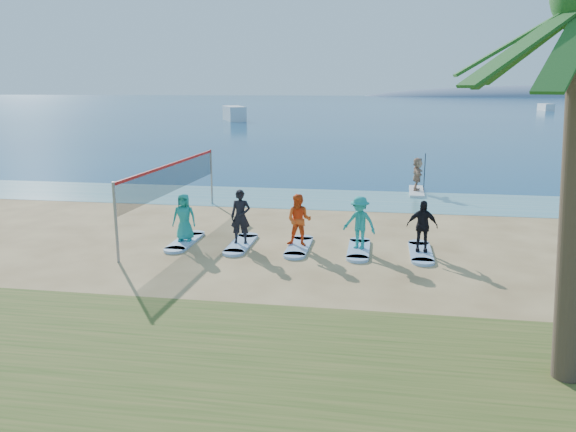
% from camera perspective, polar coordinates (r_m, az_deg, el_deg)
% --- Properties ---
extents(ground, '(600.00, 600.00, 0.00)m').
position_cam_1_polar(ground, '(16.74, 2.63, -5.34)').
color(ground, tan).
rests_on(ground, ground).
extents(shallow_water, '(600.00, 600.00, 0.00)m').
position_cam_1_polar(shallow_water, '(26.87, 5.27, 1.69)').
color(shallow_water, teal).
rests_on(shallow_water, ground).
extents(ocean, '(600.00, 600.00, 0.00)m').
position_cam_1_polar(ocean, '(175.87, 8.90, 11.19)').
color(ocean, navy).
rests_on(ocean, ground).
extents(island_ridge, '(220.00, 56.00, 18.00)m').
position_cam_1_polar(island_ridge, '(329.29, 26.27, 10.83)').
color(island_ridge, slate).
rests_on(island_ridge, ground).
extents(volleyball_net, '(0.36, 9.09, 2.50)m').
position_cam_1_polar(volleyball_net, '(21.63, -11.65, 3.81)').
color(volleyball_net, gray).
rests_on(volleyball_net, ground).
extents(paddleboard, '(0.80, 3.02, 0.12)m').
position_cam_1_polar(paddleboard, '(29.29, 12.92, 2.46)').
color(paddleboard, silver).
rests_on(paddleboard, ground).
extents(paddleboarder, '(0.61, 1.57, 1.66)m').
position_cam_1_polar(paddleboarder, '(29.14, 13.01, 4.18)').
color(paddleboarder, tan).
rests_on(paddleboarder, paddleboard).
extents(boat_offshore_a, '(5.38, 7.85, 2.22)m').
position_cam_1_polar(boat_offshore_a, '(89.31, -5.47, 9.62)').
color(boat_offshore_a, silver).
rests_on(boat_offshore_a, ground).
extents(boat_offshore_b, '(2.36, 5.50, 1.52)m').
position_cam_1_polar(boat_offshore_b, '(137.62, 24.70, 9.70)').
color(boat_offshore_b, silver).
rests_on(boat_offshore_b, ground).
extents(surfboard_0, '(0.70, 2.20, 0.09)m').
position_cam_1_polar(surfboard_0, '(19.72, -10.41, -2.56)').
color(surfboard_0, '#90B5DF').
rests_on(surfboard_0, ground).
extents(student_0, '(0.85, 0.60, 1.63)m').
position_cam_1_polar(student_0, '(19.51, -10.51, -0.12)').
color(student_0, teal).
rests_on(student_0, surfboard_0).
extents(surfboard_1, '(0.70, 2.20, 0.09)m').
position_cam_1_polar(surfboard_1, '(19.15, -4.79, -2.85)').
color(surfboard_1, '#90B5DF').
rests_on(surfboard_1, ground).
extents(student_1, '(0.70, 0.49, 1.83)m').
position_cam_1_polar(student_1, '(18.91, -4.84, -0.06)').
color(student_1, black).
rests_on(student_1, surfboard_1).
extents(surfboard_2, '(0.70, 2.20, 0.09)m').
position_cam_1_polar(surfboard_2, '(18.78, 1.12, -3.13)').
color(surfboard_2, '#90B5DF').
rests_on(surfboard_2, ground).
extents(student_2, '(0.90, 0.73, 1.73)m').
position_cam_1_polar(student_2, '(18.54, 1.13, -0.42)').
color(student_2, '#EA5118').
rests_on(student_2, surfboard_2).
extents(surfboard_3, '(0.70, 2.20, 0.09)m').
position_cam_1_polar(surfboard_3, '(18.61, 7.20, -3.38)').
color(surfboard_3, '#90B5DF').
rests_on(surfboard_3, ground).
extents(student_3, '(1.27, 1.01, 1.73)m').
position_cam_1_polar(student_3, '(18.38, 7.28, -0.66)').
color(student_3, teal).
rests_on(student_3, surfboard_3).
extents(surfboard_4, '(0.70, 2.20, 0.09)m').
position_cam_1_polar(surfboard_4, '(18.66, 13.32, -3.60)').
color(surfboard_4, '#90B5DF').
rests_on(surfboard_4, ground).
extents(student_4, '(0.99, 0.45, 1.66)m').
position_cam_1_polar(student_4, '(18.43, 13.47, -0.99)').
color(student_4, black).
rests_on(student_4, surfboard_4).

